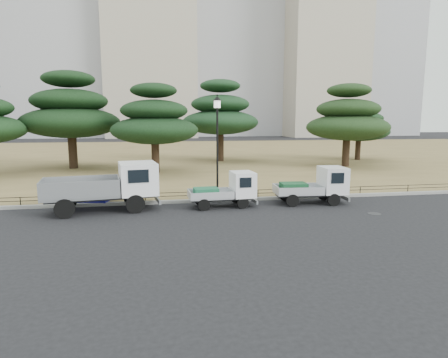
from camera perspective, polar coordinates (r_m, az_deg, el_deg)
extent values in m
plane|color=black|center=(17.40, 1.10, -5.24)|extent=(220.00, 220.00, 0.00)
cube|color=olive|center=(47.47, -5.78, 3.80)|extent=(120.00, 56.00, 0.15)
cube|color=gray|center=(19.88, -0.29, -3.21)|extent=(120.00, 0.25, 0.16)
cylinder|color=black|center=(17.79, -13.34, -3.72)|extent=(0.89, 0.31, 0.88)
cylinder|color=black|center=(19.67, -13.88, -2.54)|extent=(0.89, 0.31, 0.88)
cylinder|color=black|center=(17.78, -23.13, -4.21)|extent=(0.89, 0.31, 0.88)
cylinder|color=black|center=(19.66, -22.72, -2.98)|extent=(0.89, 0.31, 0.88)
cube|color=#2D2D30|center=(18.62, -18.17, -2.64)|extent=(5.00, 1.80, 0.15)
cube|color=gray|center=(18.54, -20.95, -1.25)|extent=(3.67, 2.43, 0.86)
cube|color=white|center=(18.56, -12.96, 0.14)|extent=(2.01, 2.33, 1.50)
cylinder|color=black|center=(18.25, 2.88, -3.66)|extent=(0.58, 0.19, 0.57)
cylinder|color=black|center=(19.43, 1.88, -2.88)|extent=(0.58, 0.19, 0.57)
cylinder|color=black|center=(17.84, -3.06, -3.96)|extent=(0.58, 0.19, 0.57)
cylinder|color=black|center=(19.04, -3.71, -3.13)|extent=(0.58, 0.19, 0.57)
cube|color=#2D2D30|center=(18.60, -0.39, -2.99)|extent=(3.12, 0.89, 0.13)
cube|color=silver|center=(18.43, -2.10, -2.28)|extent=(2.20, 1.42, 0.38)
cube|color=white|center=(18.73, 2.85, -0.79)|extent=(1.15, 1.47, 1.23)
cube|color=#1C6542|center=(18.38, -2.75, -2.02)|extent=(1.22, 0.92, 0.42)
cylinder|color=black|center=(19.60, 16.37, -3.05)|extent=(0.65, 0.21, 0.63)
cylinder|color=black|center=(20.88, 14.93, -2.26)|extent=(0.65, 0.21, 0.63)
cylinder|color=black|center=(18.91, 10.40, -3.26)|extent=(0.65, 0.21, 0.63)
cylinder|color=black|center=(20.24, 9.31, -2.43)|extent=(0.65, 0.21, 0.63)
cube|color=#2D2D30|center=(19.86, 12.88, -2.32)|extent=(3.46, 1.02, 0.15)
cube|color=silver|center=(19.62, 11.20, -1.55)|extent=(2.45, 1.60, 0.42)
cube|color=silver|center=(20.15, 16.21, -0.13)|extent=(1.29, 1.64, 1.34)
cube|color=#164E2A|center=(19.53, 10.54, -1.26)|extent=(1.36, 1.03, 0.47)
cylinder|color=black|center=(20.11, -1.00, -2.65)|extent=(0.40, 0.40, 0.15)
cylinder|color=black|center=(19.77, -1.02, 4.10)|extent=(0.11, 0.11, 4.60)
cylinder|color=white|center=(19.72, -1.04, 11.32)|extent=(0.37, 0.37, 0.37)
cone|color=black|center=(19.73, -1.04, 12.18)|extent=(0.48, 0.48, 0.23)
cylinder|color=black|center=(19.97, -0.36, -2.37)|extent=(38.00, 0.03, 0.03)
cylinder|color=black|center=(19.94, -0.36, -1.86)|extent=(38.00, 0.03, 0.03)
cylinder|color=black|center=(19.97, -0.36, -2.37)|extent=(0.04, 0.04, 0.40)
cube|color=#12138F|center=(20.49, -19.27, -2.02)|extent=(1.94, 1.61, 0.79)
cube|color=#12138F|center=(20.17, -18.48, -0.51)|extent=(0.93, 0.85, 0.34)
cylinder|color=#2D2D30|center=(18.64, 21.95, -4.92)|extent=(0.60, 0.60, 0.01)
cylinder|color=black|center=(34.94, -22.06, 4.15)|extent=(0.72, 0.72, 3.21)
ellipsoid|color=black|center=(34.85, -22.28, 7.97)|extent=(8.25, 8.25, 2.64)
ellipsoid|color=black|center=(34.89, -22.46, 10.94)|extent=(6.30, 6.30, 2.02)
ellipsoid|color=black|center=(35.02, -22.64, 13.89)|extent=(4.35, 4.35, 1.39)
cylinder|color=black|center=(30.35, -10.40, 3.58)|extent=(0.61, 0.61, 2.73)
ellipsoid|color=black|center=(30.24, -10.51, 7.32)|extent=(6.88, 6.88, 2.20)
ellipsoid|color=black|center=(30.24, -10.59, 10.23)|extent=(5.26, 5.26, 1.68)
ellipsoid|color=black|center=(30.32, -10.67, 13.13)|extent=(3.63, 3.63, 1.16)
cylinder|color=black|center=(38.34, -0.58, 5.16)|extent=(0.72, 0.72, 3.20)
ellipsoid|color=#16331A|center=(38.26, -0.59, 8.62)|extent=(7.70, 7.70, 2.46)
ellipsoid|color=#16331A|center=(38.30, -0.59, 11.32)|extent=(5.88, 5.88, 1.88)
ellipsoid|color=#16331A|center=(38.41, -0.60, 14.00)|extent=(4.06, 4.06, 1.30)
cylinder|color=black|center=(35.55, 18.09, 4.15)|extent=(0.64, 0.64, 2.86)
ellipsoid|color=#1C3417|center=(35.45, 18.25, 7.49)|extent=(7.26, 7.26, 2.32)
ellipsoid|color=#1C3417|center=(35.46, 18.38, 10.09)|extent=(5.54, 5.54, 1.77)
ellipsoid|color=#1C3417|center=(35.55, 18.51, 12.68)|extent=(3.83, 3.83, 1.22)
cylinder|color=black|center=(42.00, 19.73, 4.43)|extent=(0.54, 0.54, 2.42)
ellipsoid|color=black|center=(41.91, 19.85, 6.81)|extent=(6.17, 6.17, 1.97)
ellipsoid|color=black|center=(41.90, 19.95, 8.67)|extent=(4.71, 4.71, 1.51)
ellipsoid|color=black|center=(41.93, 20.05, 10.53)|extent=(3.25, 3.25, 1.04)
cube|color=#AAA08C|center=(104.22, -11.18, 21.62)|extent=(22.00, 20.00, 55.00)
cube|color=#AAA08C|center=(109.41, 14.61, 19.02)|extent=(20.00, 18.00, 48.00)
cube|color=#A0A0A5|center=(126.66, 21.28, 22.37)|extent=(24.00, 20.00, 70.00)
cylinder|color=#D83F33|center=(128.95, 28.02, 19.42)|extent=(1.80, 1.80, 60.00)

